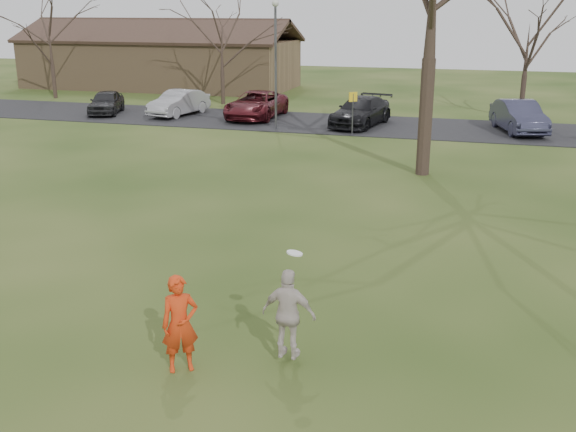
# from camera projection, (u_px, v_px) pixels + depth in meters

# --- Properties ---
(ground) EXTENTS (120.00, 120.00, 0.00)m
(ground) POSITION_uv_depth(u_px,v_px,m) (224.00, 364.00, 11.68)
(ground) COLOR #1E380F
(ground) RESTS_ON ground
(parking_strip) EXTENTS (62.00, 6.50, 0.04)m
(parking_strip) POSITION_uv_depth(u_px,v_px,m) (401.00, 127.00, 34.59)
(parking_strip) COLOR black
(parking_strip) RESTS_ON ground
(player_defender) EXTENTS (0.75, 0.68, 1.71)m
(player_defender) POSITION_uv_depth(u_px,v_px,m) (180.00, 324.00, 11.26)
(player_defender) COLOR red
(player_defender) RESTS_ON ground
(car_0) EXTENTS (2.69, 4.17, 1.32)m
(car_0) POSITION_uv_depth(u_px,v_px,m) (106.00, 102.00, 38.54)
(car_0) COLOR #242427
(car_0) RESTS_ON parking_strip
(car_1) EXTENTS (2.27, 4.49, 1.41)m
(car_1) POSITION_uv_depth(u_px,v_px,m) (179.00, 103.00, 37.92)
(car_1) COLOR #9D9DA3
(car_1) RESTS_ON parking_strip
(car_2) EXTENTS (2.45, 5.26, 1.46)m
(car_2) POSITION_uv_depth(u_px,v_px,m) (256.00, 105.00, 37.01)
(car_2) COLOR #52131A
(car_2) RESTS_ON parking_strip
(car_3) EXTENTS (2.93, 5.28, 1.45)m
(car_3) POSITION_uv_depth(u_px,v_px,m) (361.00, 111.00, 34.66)
(car_3) COLOR black
(car_3) RESTS_ON parking_strip
(car_5) EXTENTS (2.86, 4.91, 1.53)m
(car_5) POSITION_uv_depth(u_px,v_px,m) (519.00, 116.00, 32.84)
(car_5) COLOR #31324A
(car_5) RESTS_ON parking_strip
(catching_play) EXTENTS (0.97, 0.44, 1.97)m
(catching_play) POSITION_uv_depth(u_px,v_px,m) (289.00, 314.00, 11.41)
(catching_play) COLOR beige
(catching_play) RESTS_ON ground
(building) EXTENTS (20.60, 8.50, 5.14)m
(building) POSITION_uv_depth(u_px,v_px,m) (161.00, 61.00, 51.25)
(building) COLOR #8C6D4C
(building) RESTS_ON ground
(lamp_post) EXTENTS (0.34, 0.34, 6.27)m
(lamp_post) POSITION_uv_depth(u_px,v_px,m) (276.00, 49.00, 32.72)
(lamp_post) COLOR #47474C
(lamp_post) RESTS_ON ground
(sign_yellow) EXTENTS (0.35, 0.35, 2.08)m
(sign_yellow) POSITION_uv_depth(u_px,v_px,m) (353.00, 105.00, 31.95)
(sign_yellow) COLOR #47474C
(sign_yellow) RESTS_ON ground
(small_tree_row) EXTENTS (55.00, 5.90, 8.50)m
(small_tree_row) POSITION_uv_depth(u_px,v_px,m) (496.00, 46.00, 36.91)
(small_tree_row) COLOR #352821
(small_tree_row) RESTS_ON ground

